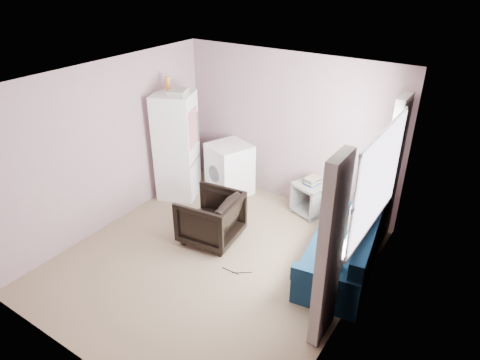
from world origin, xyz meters
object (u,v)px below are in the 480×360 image
Objects in this scene: fridge at (177,146)px; washing_machine at (230,168)px; armchair at (211,216)px; sofa at (345,253)px; side_table at (311,196)px.

washing_machine is (0.71, 0.54, -0.45)m from fridge.
fridge reaches higher than armchair.
armchair is 1.95m from sofa.
fridge reaches higher than side_table.
washing_machine reaches higher than side_table.
washing_machine reaches higher than sofa.
sofa is at bearing 0.11° from washing_machine.
washing_machine reaches higher than armchair.
washing_machine is 2.67m from sofa.
armchair is 0.43× the size of sofa.
fridge is 2.38m from side_table.
fridge is 3.29m from sofa.
armchair is 1.23× the size of side_table.
side_table is 0.35× the size of sofa.
armchair is 1.60m from fridge.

